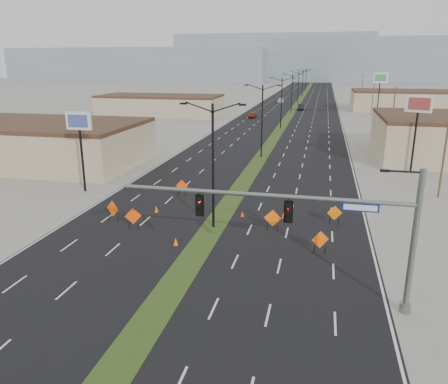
% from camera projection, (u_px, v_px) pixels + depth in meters
% --- Properties ---
extents(ground, '(600.00, 600.00, 0.00)m').
position_uv_depth(ground, '(162.00, 302.00, 24.61)').
color(ground, gray).
rests_on(ground, ground).
extents(road_surface, '(25.00, 400.00, 0.02)m').
position_uv_depth(road_surface, '(292.00, 112.00, 118.07)').
color(road_surface, black).
rests_on(road_surface, ground).
extents(median_strip, '(2.00, 400.00, 0.04)m').
position_uv_depth(median_strip, '(292.00, 112.00, 118.07)').
color(median_strip, '#2C491A').
rests_on(median_strip, ground).
extents(building_sw_far, '(30.00, 14.00, 4.50)m').
position_uv_depth(building_sw_far, '(160.00, 106.00, 110.14)').
color(building_sw_far, tan).
rests_on(building_sw_far, ground).
extents(building_se_far, '(44.00, 16.00, 5.00)m').
position_uv_depth(building_se_far, '(436.00, 102.00, 118.72)').
color(building_se_far, tan).
rests_on(building_se_far, ground).
extents(mesa_west, '(180.00, 50.00, 22.00)m').
position_uv_depth(mesa_west, '(140.00, 65.00, 308.37)').
color(mesa_west, gray).
rests_on(mesa_west, ground).
extents(mesa_center, '(220.00, 50.00, 28.00)m').
position_uv_depth(mesa_center, '(375.00, 60.00, 292.57)').
color(mesa_center, gray).
rests_on(mesa_center, ground).
extents(mesa_backdrop, '(140.00, 50.00, 32.00)m').
position_uv_depth(mesa_backdrop, '(274.00, 57.00, 325.40)').
color(mesa_backdrop, gray).
rests_on(mesa_backdrop, ground).
extents(signal_mast, '(16.30, 0.60, 8.00)m').
position_uv_depth(signal_mast, '(323.00, 222.00, 23.31)').
color(signal_mast, slate).
rests_on(signal_mast, ground).
extents(streetlight_0, '(5.15, 0.24, 10.02)m').
position_uv_depth(streetlight_0, '(213.00, 163.00, 34.27)').
color(streetlight_0, black).
rests_on(streetlight_0, ground).
extents(streetlight_1, '(5.15, 0.24, 10.02)m').
position_uv_depth(streetlight_1, '(262.00, 119.00, 60.44)').
color(streetlight_1, black).
rests_on(streetlight_1, ground).
extents(streetlight_2, '(5.15, 0.24, 10.02)m').
position_uv_depth(streetlight_2, '(281.00, 102.00, 86.61)').
color(streetlight_2, black).
rests_on(streetlight_2, ground).
extents(streetlight_3, '(5.15, 0.24, 10.02)m').
position_uv_depth(streetlight_3, '(292.00, 92.00, 112.78)').
color(streetlight_3, black).
rests_on(streetlight_3, ground).
extents(streetlight_4, '(5.15, 0.24, 10.02)m').
position_uv_depth(streetlight_4, '(298.00, 86.00, 138.95)').
color(streetlight_4, black).
rests_on(streetlight_4, ground).
extents(streetlight_5, '(5.15, 0.24, 10.02)m').
position_uv_depth(streetlight_5, '(303.00, 83.00, 165.12)').
color(streetlight_5, black).
rests_on(streetlight_5, ground).
extents(streetlight_6, '(5.15, 0.24, 10.02)m').
position_uv_depth(streetlight_6, '(306.00, 80.00, 191.29)').
color(streetlight_6, black).
rests_on(streetlight_6, ground).
extents(utility_pole_0, '(1.60, 0.20, 9.00)m').
position_uv_depth(utility_pole_0, '(445.00, 151.00, 42.43)').
color(utility_pole_0, '#4C3823').
rests_on(utility_pole_0, ground).
extents(utility_pole_1, '(1.60, 0.20, 9.00)m').
position_uv_depth(utility_pole_1, '(393.00, 112.00, 75.14)').
color(utility_pole_1, '#4C3823').
rests_on(utility_pole_1, ground).
extents(utility_pole_2, '(1.60, 0.20, 9.00)m').
position_uv_depth(utility_pole_2, '(373.00, 97.00, 107.86)').
color(utility_pole_2, '#4C3823').
rests_on(utility_pole_2, ground).
extents(utility_pole_3, '(1.60, 0.20, 9.00)m').
position_uv_depth(utility_pole_3, '(362.00, 89.00, 140.57)').
color(utility_pole_3, '#4C3823').
rests_on(utility_pole_3, ground).
extents(car_left, '(1.84, 4.01, 1.33)m').
position_uv_depth(car_left, '(253.00, 115.00, 105.05)').
color(car_left, maroon).
rests_on(car_left, ground).
extents(car_mid, '(1.97, 4.96, 1.61)m').
position_uv_depth(car_mid, '(301.00, 107.00, 122.48)').
color(car_mid, black).
rests_on(car_mid, ground).
extents(car_far, '(2.40, 5.21, 1.47)m').
position_uv_depth(car_far, '(281.00, 101.00, 142.81)').
color(car_far, silver).
rests_on(car_far, ground).
extents(construction_sign_0, '(1.23, 0.59, 1.78)m').
position_uv_depth(construction_sign_0, '(133.00, 217.00, 35.12)').
color(construction_sign_0, '#F94105').
rests_on(construction_sign_0, ground).
extents(construction_sign_1, '(1.27, 0.60, 1.83)m').
position_uv_depth(construction_sign_1, '(113.00, 209.00, 36.79)').
color(construction_sign_1, '#DF4A04').
rests_on(construction_sign_1, ground).
extents(construction_sign_2, '(1.25, 0.17, 1.67)m').
position_uv_depth(construction_sign_2, '(182.00, 186.00, 43.87)').
color(construction_sign_2, '#FF4405').
rests_on(construction_sign_2, ground).
extents(construction_sign_3, '(1.37, 0.10, 1.82)m').
position_uv_depth(construction_sign_3, '(273.00, 219.00, 34.60)').
color(construction_sign_3, '#FF5F05').
rests_on(construction_sign_3, ground).
extents(construction_sign_4, '(1.17, 0.57, 1.69)m').
position_uv_depth(construction_sign_4, '(320.00, 240.00, 30.62)').
color(construction_sign_4, '#FF5805').
rests_on(construction_sign_4, ground).
extents(construction_sign_5, '(1.23, 0.27, 1.66)m').
position_uv_depth(construction_sign_5, '(335.00, 214.00, 36.09)').
color(construction_sign_5, '#D86104').
rests_on(construction_sign_5, ground).
extents(cone_0, '(0.37, 0.37, 0.59)m').
position_uv_depth(cone_0, '(176.00, 242.00, 32.17)').
color(cone_0, '#FF6805').
rests_on(cone_0, ground).
extents(cone_1, '(0.38, 0.38, 0.54)m').
position_uv_depth(cone_1, '(242.00, 214.00, 38.13)').
color(cone_1, '#FA3C05').
rests_on(cone_1, ground).
extents(cone_2, '(0.42, 0.42, 0.55)m').
position_uv_depth(cone_2, '(283.00, 215.00, 37.74)').
color(cone_2, '#FC3D05').
rests_on(cone_2, ground).
extents(cone_3, '(0.41, 0.41, 0.60)m').
position_uv_depth(cone_3, '(156.00, 209.00, 39.29)').
color(cone_3, '#DD5B04').
rests_on(cone_3, ground).
extents(pole_sign_west, '(2.70, 0.44, 8.25)m').
position_uv_depth(pole_sign_west, '(79.00, 128.00, 43.86)').
color(pole_sign_west, black).
rests_on(pole_sign_west, ground).
extents(pole_sign_east_near, '(2.91, 1.56, 9.30)m').
position_uv_depth(pole_sign_east_near, '(418.00, 110.00, 51.43)').
color(pole_sign_east_near, black).
rests_on(pole_sign_east_near, ground).
extents(pole_sign_east_far, '(3.42, 1.26, 10.58)m').
position_uv_depth(pole_sign_east_far, '(380.00, 81.00, 101.28)').
color(pole_sign_east_far, black).
rests_on(pole_sign_east_far, ground).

